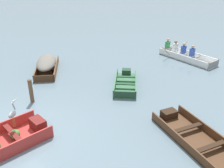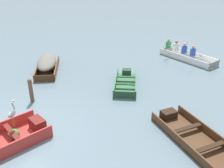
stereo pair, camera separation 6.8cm
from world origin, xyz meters
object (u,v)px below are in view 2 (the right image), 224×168
skiff_dark_varnish_near_moored (194,138)px  rowboat_white_with_crew (184,55)px  dinghy_red_foreground (4,141)px  skiff_green_far_moored (126,82)px  skiff_wooden_brown_mid_moored (47,63)px  heron_on_dinghy (12,113)px  mooring_post (31,91)px

skiff_dark_varnish_near_moored → rowboat_white_with_crew: size_ratio=1.00×
dinghy_red_foreground → skiff_dark_varnish_near_moored: bearing=37.4°
dinghy_red_foreground → skiff_green_far_moored: (0.71, 5.69, -0.04)m
skiff_dark_varnish_near_moored → skiff_wooden_brown_mid_moored: bearing=171.4°
heron_on_dinghy → dinghy_red_foreground: bearing=-86.0°
dinghy_red_foreground → skiff_dark_varnish_near_moored: size_ratio=0.89×
dinghy_red_foreground → skiff_dark_varnish_near_moored: (4.60, 3.53, -0.06)m
dinghy_red_foreground → heron_on_dinghy: heron_on_dinghy is taller
rowboat_white_with_crew → skiff_wooden_brown_mid_moored: bearing=-131.0°
skiff_dark_varnish_near_moored → rowboat_white_with_crew: rowboat_white_with_crew is taller
skiff_green_far_moored → rowboat_white_with_crew: rowboat_white_with_crew is taller
mooring_post → rowboat_white_with_crew: bearing=70.0°
dinghy_red_foreground → mooring_post: 2.65m
dinghy_red_foreground → skiff_wooden_brown_mid_moored: bearing=126.0°
dinghy_red_foreground → mooring_post: mooring_post is taller
skiff_dark_varnish_near_moored → mooring_post: bearing=-167.5°
dinghy_red_foreground → skiff_dark_varnish_near_moored: dinghy_red_foreground is taller
skiff_dark_varnish_near_moored → skiff_wooden_brown_mid_moored: skiff_wooden_brown_mid_moored is taller
dinghy_red_foreground → mooring_post: (-1.45, 2.19, 0.33)m
skiff_dark_varnish_near_moored → heron_on_dinghy: 5.63m
skiff_dark_varnish_near_moored → heron_on_dinghy: heron_on_dinghy is taller
skiff_green_far_moored → rowboat_white_with_crew: (0.88, 4.85, 0.13)m
skiff_green_far_moored → rowboat_white_with_crew: 4.93m
rowboat_white_with_crew → heron_on_dinghy: size_ratio=4.15×
dinghy_red_foreground → skiff_wooden_brown_mid_moored: 5.87m
skiff_green_far_moored → rowboat_white_with_crew: bearing=79.7°
mooring_post → heron_on_dinghy: bearing=-50.9°
skiff_wooden_brown_mid_moored → skiff_green_far_moored: bearing=12.9°
skiff_dark_varnish_near_moored → skiff_green_far_moored: bearing=150.9°
skiff_dark_varnish_near_moored → mooring_post: mooring_post is taller
heron_on_dinghy → skiff_green_far_moored: bearing=82.0°
skiff_wooden_brown_mid_moored → dinghy_red_foreground: bearing=-54.0°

